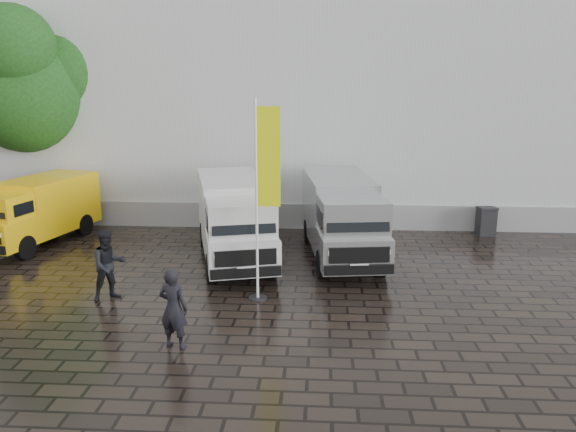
# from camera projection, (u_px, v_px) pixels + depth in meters

# --- Properties ---
(ground) EXTENTS (120.00, 120.00, 0.00)m
(ground) POSITION_uv_depth(u_px,v_px,m) (276.00, 305.00, 14.84)
(ground) COLOR black
(ground) RESTS_ON ground
(exhibition_hall) EXTENTS (44.00, 16.00, 12.00)m
(exhibition_hall) POSITION_uv_depth(u_px,v_px,m) (340.00, 76.00, 28.82)
(exhibition_hall) COLOR silver
(exhibition_hall) RESTS_ON ground
(hall_plinth) EXTENTS (44.00, 0.15, 1.00)m
(hall_plinth) POSITION_uv_depth(u_px,v_px,m) (342.00, 217.00, 22.31)
(hall_plinth) COLOR gray
(hall_plinth) RESTS_ON ground
(van_yellow) EXTENTS (3.03, 5.34, 2.32)m
(van_yellow) POSITION_uv_depth(u_px,v_px,m) (35.00, 213.00, 20.09)
(van_yellow) COLOR yellow
(van_yellow) RESTS_ON ground
(van_white) EXTENTS (3.50, 6.38, 2.63)m
(van_white) POSITION_uv_depth(u_px,v_px,m) (234.00, 221.00, 18.27)
(van_white) COLOR silver
(van_white) RESTS_ON ground
(van_silver) EXTENTS (2.81, 6.29, 2.63)m
(van_silver) POSITION_uv_depth(u_px,v_px,m) (342.00, 219.00, 18.56)
(van_silver) COLOR #A3A5A8
(van_silver) RESTS_ON ground
(flagpole) EXTENTS (0.88, 0.50, 5.37)m
(flagpole) POSITION_uv_depth(u_px,v_px,m) (263.00, 190.00, 14.55)
(flagpole) COLOR black
(flagpole) RESTS_ON ground
(tree) EXTENTS (4.94, 4.94, 8.87)m
(tree) POSITION_uv_depth(u_px,v_px,m) (25.00, 83.00, 22.44)
(tree) COLOR black
(tree) RESTS_ON ground
(wheelie_bin) EXTENTS (0.71, 0.71, 1.10)m
(wheelie_bin) POSITION_uv_depth(u_px,v_px,m) (486.00, 221.00, 21.42)
(wheelie_bin) COLOR black
(wheelie_bin) RESTS_ON ground
(person_front) EXTENTS (0.77, 0.61, 1.86)m
(person_front) POSITION_uv_depth(u_px,v_px,m) (173.00, 308.00, 12.27)
(person_front) COLOR black
(person_front) RESTS_ON ground
(person_tent) EXTENTS (1.19, 1.16, 1.93)m
(person_tent) POSITION_uv_depth(u_px,v_px,m) (109.00, 265.00, 15.03)
(person_tent) COLOR black
(person_tent) RESTS_ON ground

